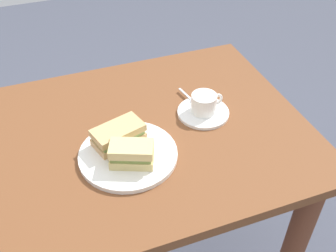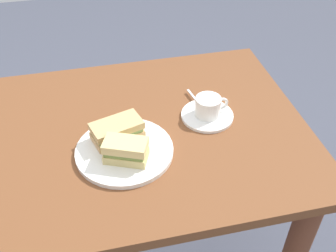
{
  "view_description": "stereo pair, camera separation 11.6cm",
  "coord_description": "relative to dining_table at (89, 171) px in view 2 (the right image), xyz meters",
  "views": [
    {
      "loc": [
        0.06,
        0.87,
        1.56
      ],
      "look_at": [
        -0.25,
        0.04,
        0.81
      ],
      "focal_mm": 42.49,
      "sensor_mm": 36.0,
      "label": 1
    },
    {
      "loc": [
        -0.05,
        0.9,
        1.56
      ],
      "look_at": [
        -0.25,
        0.04,
        0.81
      ],
      "focal_mm": 42.49,
      "sensor_mm": 36.0,
      "label": 2
    }
  ],
  "objects": [
    {
      "name": "dining_table",
      "position": [
        0.0,
        0.0,
        0.0
      ],
      "size": [
        1.35,
        0.77,
        0.78
      ],
      "color": "brown",
      "rests_on": "ground_plane"
    },
    {
      "name": "sandwich_plate",
      "position": [
        -0.11,
        0.09,
        0.15
      ],
      "size": [
        0.28,
        0.28,
        0.01
      ],
      "primitive_type": "cylinder",
      "color": "white",
      "rests_on": "dining_table"
    },
    {
      "name": "sandwich_front",
      "position": [
        -0.11,
        0.13,
        0.19
      ],
      "size": [
        0.13,
        0.1,
        0.06
      ],
      "color": "#D3BD73",
      "rests_on": "sandwich_plate"
    },
    {
      "name": "sandwich_back",
      "position": [
        -0.1,
        0.04,
        0.18
      ],
      "size": [
        0.16,
        0.12,
        0.05
      ],
      "color": "tan",
      "rests_on": "sandwich_plate"
    },
    {
      "name": "coffee_saucer",
      "position": [
        -0.38,
        -0.01,
        0.15
      ],
      "size": [
        0.16,
        0.16,
        0.01
      ],
      "primitive_type": "cylinder",
      "color": "white",
      "rests_on": "dining_table"
    },
    {
      "name": "coffee_cup",
      "position": [
        -0.39,
        -0.01,
        0.18
      ],
      "size": [
        0.11,
        0.08,
        0.06
      ],
      "color": "white",
      "rests_on": "coffee_saucer"
    },
    {
      "name": "spoon",
      "position": [
        -0.37,
        -0.09,
        0.15
      ],
      "size": [
        0.03,
        0.1,
        0.01
      ],
      "color": "silver",
      "rests_on": "coffee_saucer"
    }
  ]
}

